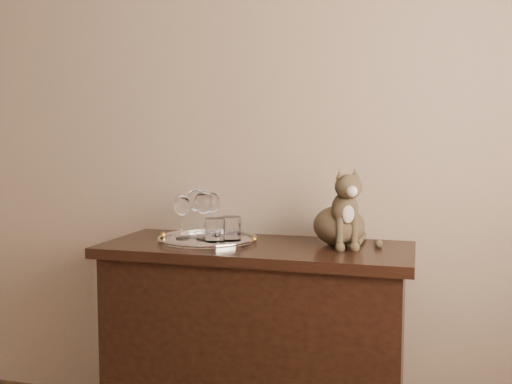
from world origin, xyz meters
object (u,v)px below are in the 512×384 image
at_px(wine_glass_a, 196,213).
at_px(cat, 339,206).
at_px(tumbler_a, 215,230).
at_px(wine_glass_c, 182,217).
at_px(wine_glass_d, 204,215).
at_px(tumbler_c, 230,229).
at_px(sideboard, 256,350).
at_px(tray, 208,240).
at_px(wine_glass_b, 212,213).

distance_m(wine_glass_a, cat, 0.59).
bearing_deg(tumbler_a, wine_glass_c, 170.44).
xyz_separation_m(wine_glass_d, tumbler_c, (0.11, 0.01, -0.05)).
xyz_separation_m(wine_glass_c, tumbler_a, (0.15, -0.03, -0.04)).
height_order(wine_glass_d, cat, cat).
distance_m(sideboard, wine_glass_d, 0.58).
relative_size(tray, wine_glass_d, 2.05).
height_order(wine_glass_c, tumbler_a, wine_glass_c).
distance_m(wine_glass_a, wine_glass_b, 0.09).
height_order(wine_glass_c, wine_glass_d, wine_glass_d).
xyz_separation_m(tray, cat, (0.52, 0.06, 0.15)).
distance_m(wine_glass_c, tumbler_a, 0.16).
bearing_deg(wine_glass_c, tray, 8.32).
bearing_deg(cat, tumbler_c, 164.07).
height_order(tray, wine_glass_c, wine_glass_c).
height_order(sideboard, wine_glass_c, wine_glass_c).
xyz_separation_m(wine_glass_a, wine_glass_b, (0.04, 0.08, -0.01)).
xyz_separation_m(wine_glass_c, cat, (0.62, 0.08, 0.05)).
bearing_deg(wine_glass_d, cat, 7.28).
relative_size(wine_glass_c, tumbler_a, 1.95).
relative_size(sideboard, wine_glass_d, 6.15).
bearing_deg(wine_glass_c, tumbler_c, 5.05).
relative_size(wine_glass_a, wine_glass_d, 1.04).
bearing_deg(wine_glass_d, sideboard, -3.64).
distance_m(tray, wine_glass_b, 0.15).
distance_m(wine_glass_b, cat, 0.55).
height_order(tumbler_a, tumbler_c, tumbler_c).
bearing_deg(wine_glass_a, tumbler_a, -35.99).
bearing_deg(wine_glass_d, tumbler_c, 4.52).
height_order(sideboard, cat, cat).
xyz_separation_m(tray, wine_glass_a, (-0.06, 0.04, 0.11)).
distance_m(tray, wine_glass_d, 0.10).
bearing_deg(tumbler_a, sideboard, 7.00).
height_order(wine_glass_a, tumbler_c, wine_glass_a).
xyz_separation_m(wine_glass_b, cat, (0.54, -0.06, 0.05)).
bearing_deg(wine_glass_b, tumbler_a, -65.88).
bearing_deg(tray, wine_glass_b, 101.27).
relative_size(sideboard, tumbler_c, 12.67).
height_order(wine_glass_b, wine_glass_c, same).
relative_size(sideboard, tumbler_a, 13.05).
xyz_separation_m(wine_glass_d, cat, (0.53, 0.07, 0.05)).
bearing_deg(tray, tumbler_a, -40.25).
xyz_separation_m(tray, tumbler_c, (0.10, 0.00, 0.05)).
bearing_deg(cat, wine_glass_d, 163.36).
distance_m(tray, tumbler_a, 0.08).
distance_m(wine_glass_c, wine_glass_d, 0.09).
relative_size(tray, wine_glass_a, 1.98).
xyz_separation_m(wine_glass_a, tumbler_a, (0.11, -0.08, -0.06)).
bearing_deg(cat, wine_glass_c, 163.14).
bearing_deg(tumbler_c, wine_glass_b, 136.08).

